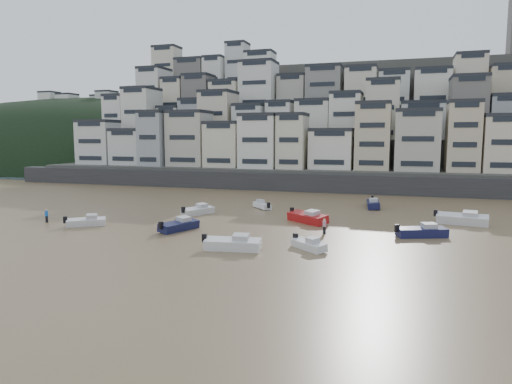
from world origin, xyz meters
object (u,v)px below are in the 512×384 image
(boat_j, at_px, (86,220))
(person_pink, at_px, (324,226))
(boat_d, at_px, (422,230))
(boat_h, at_px, (262,204))
(boat_b, at_px, (309,243))
(boat_g, at_px, (462,218))
(boat_f, at_px, (198,209))
(boat_i, at_px, (373,203))
(boat_c, at_px, (179,224))
(boat_e, at_px, (307,216))
(boat_a, at_px, (233,242))
(person_blue, at_px, (47,216))

(boat_j, xyz_separation_m, person_pink, (28.20, 4.22, 0.20))
(boat_d, xyz_separation_m, boat_h, (-22.03, 13.46, -0.17))
(boat_b, xyz_separation_m, boat_d, (10.57, 9.13, 0.18))
(boat_g, height_order, person_pink, boat_g)
(boat_f, height_order, boat_i, boat_i)
(boat_b, bearing_deg, boat_c, -154.54)
(boat_e, height_order, boat_h, boat_e)
(person_pink, bearing_deg, boat_i, 78.86)
(boat_d, height_order, boat_h, boat_d)
(boat_d, distance_m, boat_e, 14.04)
(boat_a, distance_m, boat_d, 20.90)
(boat_c, distance_m, boat_e, 16.07)
(boat_c, distance_m, boat_i, 31.48)
(boat_i, bearing_deg, boat_f, -65.13)
(boat_f, height_order, boat_j, boat_f)
(boat_h, relative_size, person_blue, 2.61)
(boat_c, distance_m, boat_g, 34.38)
(boat_h, height_order, boat_j, boat_j)
(boat_a, height_order, boat_g, boat_g)
(boat_f, bearing_deg, person_pink, -85.27)
(boat_d, xyz_separation_m, boat_e, (-13.35, 4.35, 0.07))
(boat_a, relative_size, boat_c, 1.05)
(boat_d, distance_m, boat_i, 20.15)
(boat_b, bearing_deg, boat_d, 81.38)
(boat_g, relative_size, boat_j, 1.31)
(boat_f, bearing_deg, boat_i, -33.38)
(boat_b, height_order, boat_e, boat_e)
(boat_j, bearing_deg, person_blue, 141.09)
(boat_a, relative_size, boat_h, 1.29)
(boat_b, distance_m, person_blue, 34.33)
(boat_f, bearing_deg, person_blue, 150.85)
(boat_e, bearing_deg, person_blue, -126.71)
(boat_h, bearing_deg, boat_d, -163.34)
(boat_d, height_order, person_pink, person_pink)
(boat_a, height_order, boat_d, boat_a)
(boat_h, relative_size, person_pink, 2.61)
(boat_e, distance_m, boat_f, 15.66)
(boat_e, xyz_separation_m, boat_g, (18.36, 4.48, 0.02))
(boat_j, bearing_deg, boat_e, -12.98)
(boat_b, bearing_deg, boat_f, -178.18)
(boat_a, xyz_separation_m, boat_i, (11.26, 30.71, 0.00))
(boat_i, xyz_separation_m, boat_j, (-32.29, -25.00, -0.14))
(boat_h, bearing_deg, boat_i, -112.10)
(boat_b, height_order, boat_d, boat_d)
(person_pink, bearing_deg, person_blue, -173.70)
(boat_h, height_order, boat_i, boat_i)
(boat_f, bearing_deg, boat_d, -75.12)
(boat_b, distance_m, boat_f, 23.57)
(boat_d, relative_size, boat_j, 1.18)
(person_blue, bearing_deg, boat_j, -3.87)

